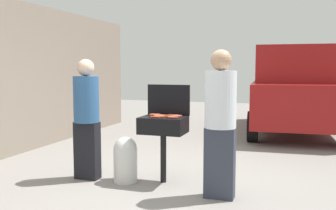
{
  "coord_description": "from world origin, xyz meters",
  "views": [
    {
      "loc": [
        1.68,
        -4.73,
        1.54
      ],
      "look_at": [
        -0.05,
        0.5,
        1.0
      ],
      "focal_mm": 40.47,
      "sensor_mm": 36.0,
      "label": 1
    }
  ],
  "objects": [
    {
      "name": "hot_dog_10",
      "position": [
        -0.01,
        -0.14,
        0.9
      ],
      "size": [
        0.13,
        0.03,
        0.03
      ],
      "primitive_type": "cylinder",
      "rotation": [
        0.0,
        1.57,
        0.02
      ],
      "color": "#AD4228",
      "rests_on": "bbq_grill"
    },
    {
      "name": "person_left",
      "position": [
        -1.01,
        -0.18,
        0.9
      ],
      "size": [
        0.35,
        0.35,
        1.66
      ],
      "rotation": [
        0.0,
        0.0,
        0.11
      ],
      "color": "black",
      "rests_on": "ground"
    },
    {
      "name": "hot_dog_6",
      "position": [
        -0.08,
        0.08,
        0.9
      ],
      "size": [
        0.13,
        0.03,
        0.03
      ],
      "primitive_type": "cylinder",
      "rotation": [
        0.0,
        1.57,
        0.05
      ],
      "color": "#B74C33",
      "rests_on": "bbq_grill"
    },
    {
      "name": "hot_dog_8",
      "position": [
        0.21,
        0.01,
        0.9
      ],
      "size": [
        0.13,
        0.03,
        0.03
      ],
      "primitive_type": "cylinder",
      "rotation": [
        0.0,
        1.57,
        -0.01
      ],
      "color": "#C6593D",
      "rests_on": "bbq_grill"
    },
    {
      "name": "ground_plane",
      "position": [
        0.0,
        0.0,
        0.0
      ],
      "size": [
        24.0,
        24.0,
        0.0
      ],
      "primitive_type": "plane",
      "color": "gray"
    },
    {
      "name": "house_wall_side",
      "position": [
        -3.07,
        1.0,
        1.37
      ],
      "size": [
        0.24,
        8.0,
        2.73
      ],
      "primitive_type": "cube",
      "color": "gray",
      "rests_on": "ground"
    },
    {
      "name": "hot_dog_9",
      "position": [
        -0.1,
        0.05,
        0.9
      ],
      "size": [
        0.13,
        0.04,
        0.03
      ],
      "primitive_type": "cylinder",
      "rotation": [
        0.0,
        1.57,
        -0.09
      ],
      "color": "#B74C33",
      "rests_on": "bbq_grill"
    },
    {
      "name": "hot_dog_12",
      "position": [
        0.07,
        0.04,
        0.9
      ],
      "size": [
        0.13,
        0.03,
        0.03
      ],
      "primitive_type": "cylinder",
      "rotation": [
        0.0,
        1.57,
        0.06
      ],
      "color": "#AD4228",
      "rests_on": "bbq_grill"
    },
    {
      "name": "bbq_grill",
      "position": [
        0.05,
        0.0,
        0.75
      ],
      "size": [
        0.6,
        0.44,
        0.89
      ],
      "color": "black",
      "rests_on": "ground"
    },
    {
      "name": "hot_dog_11",
      "position": [
        0.17,
        -0.08,
        0.9
      ],
      "size": [
        0.13,
        0.03,
        0.03
      ],
      "primitive_type": "cylinder",
      "rotation": [
        0.0,
        1.57,
        -0.06
      ],
      "color": "#AD4228",
      "rests_on": "bbq_grill"
    },
    {
      "name": "person_right",
      "position": [
        0.88,
        -0.37,
        0.95
      ],
      "size": [
        0.37,
        0.37,
        1.75
      ],
      "rotation": [
        0.0,
        0.0,
        3.16
      ],
      "color": "#333847",
      "rests_on": "ground"
    },
    {
      "name": "hot_dog_3",
      "position": [
        0.03,
        -0.05,
        0.9
      ],
      "size": [
        0.13,
        0.04,
        0.03
      ],
      "primitive_type": "cylinder",
      "rotation": [
        0.0,
        1.57,
        -0.11
      ],
      "color": "#C6593D",
      "rests_on": "bbq_grill"
    },
    {
      "name": "propane_tank",
      "position": [
        -0.44,
        -0.15,
        0.32
      ],
      "size": [
        0.32,
        0.32,
        0.62
      ],
      "color": "silver",
      "rests_on": "ground"
    },
    {
      "name": "hot_dog_2",
      "position": [
        0.22,
        0.06,
        0.9
      ],
      "size": [
        0.13,
        0.03,
        0.03
      ],
      "primitive_type": "cylinder",
      "rotation": [
        0.0,
        1.57,
        0.05
      ],
      "color": "#C6593D",
      "rests_on": "bbq_grill"
    },
    {
      "name": "hot_dog_1",
      "position": [
        -0.11,
        0.13,
        0.9
      ],
      "size": [
        0.13,
        0.04,
        0.03
      ],
      "primitive_type": "cylinder",
      "rotation": [
        0.0,
        1.57,
        0.12
      ],
      "color": "#AD4228",
      "rests_on": "bbq_grill"
    },
    {
      "name": "parked_minivan",
      "position": [
        1.72,
        4.79,
        1.03
      ],
      "size": [
        2.24,
        4.5,
        2.02
      ],
      "rotation": [
        0.0,
        0.0,
        3.2
      ],
      "color": "maroon",
      "rests_on": "ground"
    },
    {
      "name": "hot_dog_5",
      "position": [
        0.16,
        0.1,
        0.9
      ],
      "size": [
        0.13,
        0.03,
        0.03
      ],
      "primitive_type": "cylinder",
      "rotation": [
        0.0,
        1.57,
        -0.04
      ],
      "color": "#B74C33",
      "rests_on": "bbq_grill"
    },
    {
      "name": "grill_lid_open",
      "position": [
        0.05,
        0.22,
        1.1
      ],
      "size": [
        0.6,
        0.05,
        0.42
      ],
      "primitive_type": "cube",
      "color": "black",
      "rests_on": "bbq_grill"
    },
    {
      "name": "hot_dog_0",
      "position": [
        0.02,
        -0.1,
        0.9
      ],
      "size": [
        0.13,
        0.03,
        0.03
      ],
      "primitive_type": "cylinder",
      "rotation": [
        0.0,
        1.57,
        -0.04
      ],
      "color": "#B74C33",
      "rests_on": "bbq_grill"
    },
    {
      "name": "hot_dog_7",
      "position": [
        -0.02,
        0.0,
        0.9
      ],
      "size": [
        0.13,
        0.03,
        0.03
      ],
      "primitive_type": "cylinder",
      "rotation": [
        0.0,
        1.57,
        0.03
      ],
      "color": "#C6593D",
      "rests_on": "bbq_grill"
    },
    {
      "name": "hot_dog_4",
      "position": [
        0.22,
        -0.12,
        0.9
      ],
      "size": [
        0.13,
        0.03,
        0.03
      ],
      "primitive_type": "cylinder",
      "rotation": [
        0.0,
        1.57,
        0.05
      ],
      "color": "#B74C33",
      "rests_on": "bbq_grill"
    }
  ]
}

